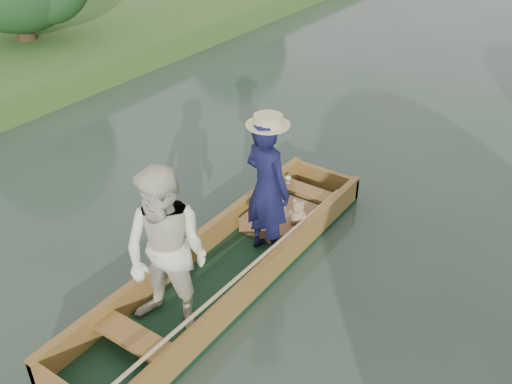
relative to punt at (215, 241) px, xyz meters
The scene contains 2 objects.
ground 0.82m from the punt, 100.53° to the left, with size 120.00×120.00×0.00m, color #283D30.
punt is the anchor object (origin of this frame).
Camera 1 is at (3.42, -4.35, 4.67)m, focal length 40.00 mm.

